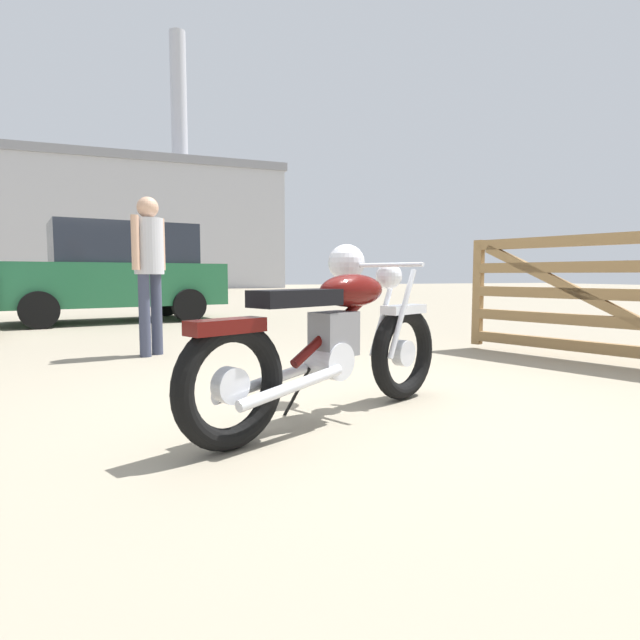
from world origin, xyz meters
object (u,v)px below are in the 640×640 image
(timber_gate, at_px, (616,291))
(bystander, at_px, (149,259))
(vintage_motorcycle, at_px, (335,336))
(white_estate_far, at_px, (115,271))

(timber_gate, xyz_separation_m, bystander, (-4.05, 2.17, 0.32))
(timber_gate, height_order, bystander, bystander)
(vintage_motorcycle, xyz_separation_m, white_estate_far, (-1.31, 7.37, 0.43))
(timber_gate, distance_m, bystander, 4.61)
(bystander, height_order, white_estate_far, white_estate_far)
(bystander, xyz_separation_m, white_estate_far, (-0.40, 4.48, -0.10))
(vintage_motorcycle, distance_m, bystander, 3.08)
(vintage_motorcycle, distance_m, white_estate_far, 7.50)
(vintage_motorcycle, xyz_separation_m, timber_gate, (3.14, 0.72, 0.21))
(timber_gate, distance_m, white_estate_far, 8.01)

